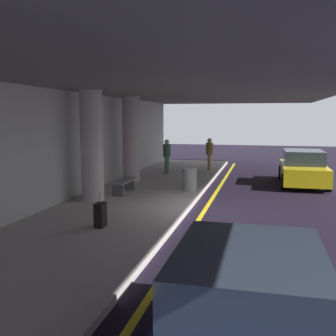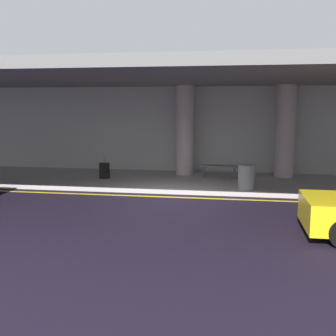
{
  "view_description": "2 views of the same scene",
  "coord_description": "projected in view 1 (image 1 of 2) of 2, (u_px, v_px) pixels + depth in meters",
  "views": [
    {
      "loc": [
        -12.08,
        -1.19,
        2.93
      ],
      "look_at": [
        0.87,
        1.96,
        1.2
      ],
      "focal_mm": 42.15,
      "sensor_mm": 36.0,
      "label": 1
    },
    {
      "loc": [
        2.08,
        -12.71,
        3.0
      ],
      "look_at": [
        -0.25,
        1.53,
        0.82
      ],
      "focal_mm": 44.49,
      "sensor_mm": 36.0,
      "label": 2
    }
  ],
  "objects": [
    {
      "name": "car_navy",
      "position": [
        248.0,
        321.0,
        4.31
      ],
      "size": [
        4.1,
        1.92,
        1.5
      ],
      "rotation": [
        0.0,
        0.0,
        3.07
      ],
      "color": "navy",
      "rests_on": "ground"
    },
    {
      "name": "ground_plane",
      "position": [
        222.0,
        212.0,
        12.3
      ],
      "size": [
        60.0,
        60.0,
        0.0
      ],
      "primitive_type": "plane",
      "color": "black"
    },
    {
      "name": "car_yellow_taxi",
      "position": [
        303.0,
        169.0,
        17.08
      ],
      "size": [
        4.1,
        1.92,
        1.5
      ],
      "rotation": [
        0.0,
        0.0,
        -0.04
      ],
      "color": "yellow",
      "rests_on": "ground"
    },
    {
      "name": "lane_stripe_yellow",
      "position": [
        205.0,
        210.0,
        12.43
      ],
      "size": [
        26.0,
        0.14,
        0.01
      ],
      "primitive_type": "cube",
      "color": "yellow",
      "rests_on": "ground"
    },
    {
      "name": "ceiling_overhang",
      "position": [
        142.0,
        84.0,
        12.4
      ],
      "size": [
        28.0,
        13.2,
        0.3
      ],
      "primitive_type": "cube",
      "color": "slate",
      "rests_on": "support_column_far_left"
    },
    {
      "name": "support_column_center",
      "position": [
        131.0,
        139.0,
        16.91
      ],
      "size": [
        0.75,
        0.75,
        3.65
      ],
      "primitive_type": "cylinder",
      "color": "#B9A7A9",
      "rests_on": "sidewalk"
    },
    {
      "name": "suitcase_upright_primary",
      "position": [
        100.0,
        215.0,
        10.01
      ],
      "size": [
        0.36,
        0.22,
        0.9
      ],
      "rotation": [
        0.0,
        0.0,
        -0.02
      ],
      "color": "black",
      "rests_on": "sidewalk"
    },
    {
      "name": "person_waiting_for_ride",
      "position": [
        209.0,
        152.0,
        20.73
      ],
      "size": [
        0.38,
        0.38,
        1.68
      ],
      "rotation": [
        0.0,
        0.0,
        4.51
      ],
      "color": "olive",
      "rests_on": "sidewalk"
    },
    {
      "name": "terminal_back_wall",
      "position": [
        64.0,
        148.0,
        13.3
      ],
      "size": [
        26.0,
        0.3,
        3.8
      ],
      "primitive_type": "cube",
      "color": "#B4B4B0",
      "rests_on": "ground"
    },
    {
      "name": "trash_bin_steel",
      "position": [
        189.0,
        180.0,
        14.94
      ],
      "size": [
        0.56,
        0.56,
        0.85
      ],
      "primitive_type": "cylinder",
      "color": "gray",
      "rests_on": "sidewalk"
    },
    {
      "name": "support_column_left_mid",
      "position": [
        92.0,
        146.0,
        13.06
      ],
      "size": [
        0.75,
        0.75,
        3.65
      ],
      "primitive_type": "cylinder",
      "color": "#BBAFAF",
      "rests_on": "sidewalk"
    },
    {
      "name": "traveler_with_luggage",
      "position": [
        167.0,
        154.0,
        19.53
      ],
      "size": [
        0.38,
        0.38,
        1.68
      ],
      "rotation": [
        0.0,
        0.0,
        0.16
      ],
      "color": "#39674F",
      "rests_on": "sidewalk"
    },
    {
      "name": "bench_metal",
      "position": [
        124.0,
        183.0,
        14.5
      ],
      "size": [
        1.6,
        0.5,
        0.48
      ],
      "color": "slate",
      "rests_on": "sidewalk"
    },
    {
      "name": "sidewalk",
      "position": [
        128.0,
        204.0,
        13.01
      ],
      "size": [
        26.0,
        4.2,
        0.15
      ],
      "primitive_type": "cube",
      "color": "#B6AEAA",
      "rests_on": "ground"
    }
  ]
}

